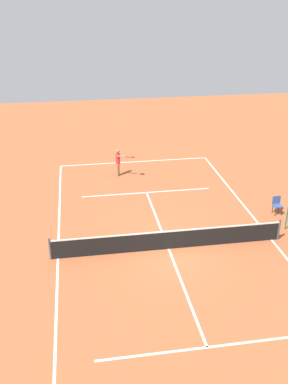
% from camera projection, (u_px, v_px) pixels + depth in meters
% --- Properties ---
extents(ground_plane, '(60.00, 60.00, 0.00)m').
position_uv_depth(ground_plane, '(169.00, 249.00, 20.24)').
color(ground_plane, '#AD5933').
extents(court_lines, '(10.20, 22.61, 0.01)m').
position_uv_depth(court_lines, '(169.00, 249.00, 20.24)').
color(court_lines, white).
rests_on(court_lines, ground).
extents(tennis_net, '(10.80, 0.10, 1.07)m').
position_uv_depth(tennis_net, '(169.00, 240.00, 20.03)').
color(tennis_net, '#4C4C51').
rests_on(tennis_net, ground).
extents(player_serving, '(1.19, 0.95, 1.77)m').
position_uv_depth(player_serving, '(119.00, 160.00, 27.65)').
color(player_serving, '#9E704C').
rests_on(player_serving, ground).
extents(tennis_ball, '(0.07, 0.07, 0.07)m').
position_uv_depth(tennis_ball, '(105.00, 183.00, 26.91)').
color(tennis_ball, '#CCE033').
rests_on(tennis_ball, ground).
extents(courtside_chair_mid, '(0.44, 0.46, 0.95)m').
position_uv_depth(courtside_chair_mid, '(277.00, 204.00, 23.20)').
color(courtside_chair_mid, '#262626').
rests_on(courtside_chair_mid, ground).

